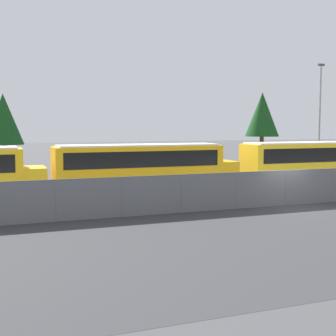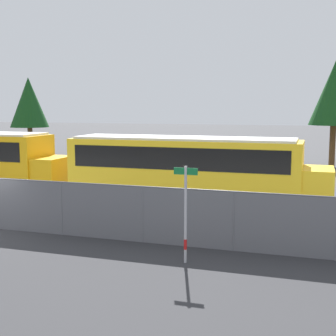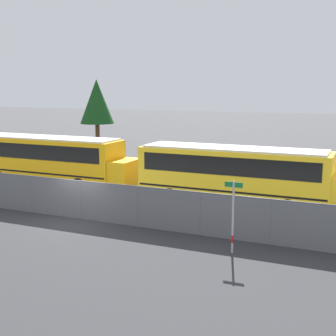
{
  "view_description": "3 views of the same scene",
  "coord_description": "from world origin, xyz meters",
  "views": [
    {
      "loc": [
        -14.72,
        -21.03,
        4.29
      ],
      "look_at": [
        -4.54,
        5.88,
        1.67
      ],
      "focal_mm": 50.0,
      "sensor_mm": 36.0,
      "label": 1
    },
    {
      "loc": [
        11.47,
        -14.15,
        4.5
      ],
      "look_at": [
        5.0,
        6.09,
        1.69
      ],
      "focal_mm": 50.0,
      "sensor_mm": 36.0,
      "label": 2
    },
    {
      "loc": [
        12.73,
        -18.23,
        6.29
      ],
      "look_at": [
        2.2,
        5.3,
        1.83
      ],
      "focal_mm": 50.0,
      "sensor_mm": 36.0,
      "label": 3
    }
  ],
  "objects": [
    {
      "name": "school_bus_2",
      "position": [
        6.16,
        5.45,
        1.88
      ],
      "size": [
        11.42,
        2.48,
        3.17
      ],
      "color": "yellow",
      "rests_on": "ground_plane"
    },
    {
      "name": "school_bus_1",
      "position": [
        -6.22,
        5.74,
        1.88
      ],
      "size": [
        11.42,
        2.48,
        3.17
      ],
      "color": "#EDA80F",
      "rests_on": "ground_plane"
    },
    {
      "name": "ground_plane",
      "position": [
        0.0,
        0.0,
        0.0
      ],
      "size": [
        200.0,
        200.0,
        0.0
      ],
      "primitive_type": "plane",
      "color": "#424244"
    },
    {
      "name": "light_pole",
      "position": [
        13.45,
        14.22,
        5.33
      ],
      "size": [
        0.6,
        0.24,
        9.87
      ],
      "color": "gray",
      "rests_on": "ground_plane"
    },
    {
      "name": "tree_0",
      "position": [
        12.56,
        22.53,
        5.45
      ],
      "size": [
        3.63,
        3.63,
        7.85
      ],
      "color": "#51381E",
      "rests_on": "ground_plane"
    },
    {
      "name": "tree_1",
      "position": [
        -13.65,
        22.85,
        4.83
      ],
      "size": [
        3.46,
        3.46,
        7.11
      ],
      "color": "#51381E",
      "rests_on": "ground_plane"
    },
    {
      "name": "fence",
      "position": [
        -0.0,
        -0.0,
        0.97
      ],
      "size": [
        60.68,
        0.07,
        1.91
      ],
      "color": "#9EA0A5",
      "rests_on": "ground_plane"
    }
  ]
}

